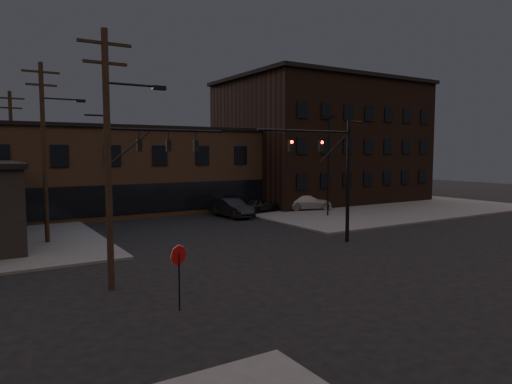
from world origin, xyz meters
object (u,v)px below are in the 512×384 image
at_px(stop_sign, 179,262).
at_px(car_crossing, 231,208).
at_px(parked_car_lot_b, 307,202).
at_px(traffic_signal_near, 335,168).
at_px(traffic_signal_far, 132,168).
at_px(parked_car_lot_a, 260,205).

xyz_separation_m(stop_sign, car_crossing, (13.45, 20.51, -0.99)).
distance_m(stop_sign, parked_car_lot_b, 30.00).
height_order(stop_sign, parked_car_lot_b, stop_sign).
height_order(parked_car_lot_b, car_crossing, car_crossing).
bearing_deg(traffic_signal_near, stop_sign, -154.10).
relative_size(traffic_signal_far, car_crossing, 1.55).
height_order(stop_sign, car_crossing, stop_sign).
xyz_separation_m(traffic_signal_near, car_crossing, (0.09, 14.03, -4.08)).
distance_m(stop_sign, car_crossing, 24.55).
bearing_deg(traffic_signal_far, car_crossing, 40.86).
height_order(traffic_signal_far, parked_car_lot_b, traffic_signal_far).
relative_size(parked_car_lot_b, car_crossing, 0.99).
height_order(traffic_signal_far, stop_sign, traffic_signal_far).
height_order(traffic_signal_near, traffic_signal_far, same).
relative_size(traffic_signal_far, parked_car_lot_a, 1.97).
bearing_deg(parked_car_lot_a, traffic_signal_far, 113.18).
xyz_separation_m(parked_car_lot_a, parked_car_lot_b, (5.03, -0.90, 0.05)).
relative_size(traffic_signal_near, parked_car_lot_b, 1.56).
xyz_separation_m(traffic_signal_near, stop_sign, (-13.36, -6.49, -3.09)).
height_order(traffic_signal_far, parked_car_lot_a, traffic_signal_far).
bearing_deg(stop_sign, traffic_signal_far, 82.68).
bearing_deg(parked_car_lot_b, car_crossing, 104.91).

